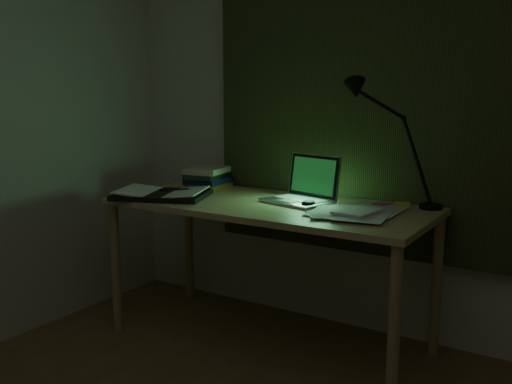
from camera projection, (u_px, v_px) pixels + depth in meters
wall_back at (410, 102)px, 2.87m from camera, size 3.50×0.00×2.50m
curtain at (409, 61)px, 2.80m from camera, size 2.20×0.06×2.00m
desk at (268, 274)px, 2.95m from camera, size 1.64×0.72×0.75m
laptop at (297, 180)px, 2.87m from camera, size 0.42×0.44×0.24m
open_textbook at (162, 193)px, 3.04m from camera, size 0.56×0.48×0.04m
book_stack at (207, 177)px, 3.33m from camera, size 0.22×0.26×0.13m
loose_papers at (349, 211)px, 2.63m from camera, size 0.42×0.43×0.02m
mouse at (308, 203)px, 2.78m from camera, size 0.06×0.10×0.04m
sticky_yellow at (402, 204)px, 2.81m from camera, size 0.09×0.09×0.02m
sticky_pink at (381, 205)px, 2.80m from camera, size 0.08×0.08×0.01m
desk_lamp at (434, 148)px, 2.69m from camera, size 0.42×0.35×0.59m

